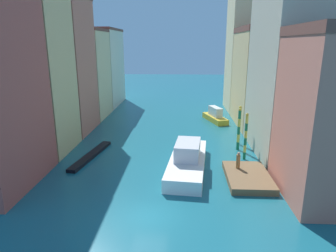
{
  "coord_description": "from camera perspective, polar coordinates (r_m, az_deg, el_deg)",
  "views": [
    {
      "loc": [
        2.24,
        -18.65,
        11.84
      ],
      "look_at": [
        0.4,
        18.68,
        1.5
      ],
      "focal_mm": 31.96,
      "sensor_mm": 36.0,
      "label": 1
    }
  ],
  "objects": [
    {
      "name": "ground_plane",
      "position": [
        44.8,
        -0.15,
        0.14
      ],
      "size": [
        154.0,
        154.0,
        0.0
      ],
      "primitive_type": "plane",
      "color": "#196070"
    },
    {
      "name": "building_left_1",
      "position": [
        35.48,
        -23.8,
        9.88
      ],
      "size": [
        6.25,
        7.25,
        18.34
      ],
      "color": "#DBB77A",
      "rests_on": "ground"
    },
    {
      "name": "building_left_2",
      "position": [
        42.78,
        -19.06,
        11.0
      ],
      "size": [
        6.25,
        8.34,
        18.22
      ],
      "color": "#C6705B",
      "rests_on": "ground"
    },
    {
      "name": "building_left_3",
      "position": [
        51.07,
        -15.3,
        9.57
      ],
      "size": [
        6.25,
        8.58,
        14.13
      ],
      "color": "beige",
      "rests_on": "ground"
    },
    {
      "name": "building_left_4",
      "position": [
        61.07,
        -12.3,
        10.88
      ],
      "size": [
        6.25,
        12.13,
        14.63
      ],
      "color": "beige",
      "rests_on": "ground"
    },
    {
      "name": "building_right_0",
      "position": [
        25.6,
        28.71,
        1.74
      ],
      "size": [
        6.25,
        8.45,
        13.18
      ],
      "color": "#C6705B",
      "rests_on": "ground"
    },
    {
      "name": "building_right_1",
      "position": [
        34.55,
        22.34,
        13.03
      ],
      "size": [
        6.25,
        12.1,
        22.07
      ],
      "color": "#BCB299",
      "rests_on": "ground"
    },
    {
      "name": "building_right_2",
      "position": [
        46.45,
        16.97,
        8.93
      ],
      "size": [
        6.25,
        11.97,
        14.15
      ],
      "color": "#DBB77A",
      "rests_on": "ground"
    },
    {
      "name": "building_right_3",
      "position": [
        56.54,
        14.67,
        13.66
      ],
      "size": [
        6.25,
        8.95,
        21.05
      ],
      "color": "beige",
      "rests_on": "ground"
    },
    {
      "name": "waterfront_dock",
      "position": [
        28.11,
        14.95,
        -9.35
      ],
      "size": [
        3.8,
        6.03,
        0.58
      ],
      "color": "brown",
      "rests_on": "ground"
    },
    {
      "name": "person_on_dock",
      "position": [
        28.72,
        13.24,
        -6.46
      ],
      "size": [
        0.36,
        0.36,
        1.58
      ],
      "color": "olive",
      "rests_on": "waterfront_dock"
    },
    {
      "name": "mooring_pole_0",
      "position": [
        32.04,
        14.59,
        -1.89
      ],
      "size": [
        0.32,
        0.32,
        5.01
      ],
      "color": "#197247",
      "rests_on": "ground"
    },
    {
      "name": "mooring_pole_1",
      "position": [
        34.86,
        13.35,
        -0.51
      ],
      "size": [
        0.34,
        0.34,
        4.89
      ],
      "color": "#197247",
      "rests_on": "ground"
    },
    {
      "name": "mooring_pole_2",
      "position": [
        36.79,
        13.43,
        0.22
      ],
      "size": [
        0.36,
        0.36,
        4.75
      ],
      "color": "#197247",
      "rests_on": "ground"
    },
    {
      "name": "vaporetto_white",
      "position": [
        29.23,
        3.75,
        -6.47
      ],
      "size": [
        4.34,
        11.08,
        2.76
      ],
      "color": "white",
      "rests_on": "ground"
    },
    {
      "name": "gondola_black",
      "position": [
        33.49,
        -14.47,
        -5.43
      ],
      "size": [
        2.27,
        8.82,
        0.35
      ],
      "color": "black",
      "rests_on": "ground"
    },
    {
      "name": "motorboat_0",
      "position": [
        47.61,
        8.97,
        1.87
      ],
      "size": [
        3.64,
        6.37,
        2.27
      ],
      "color": "gold",
      "rests_on": "ground"
    }
  ]
}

